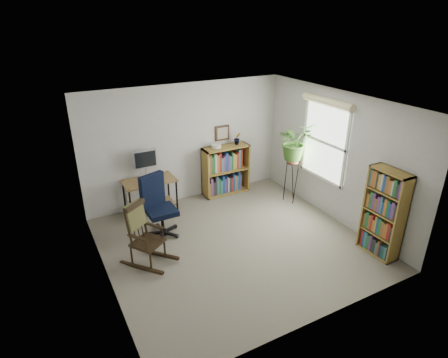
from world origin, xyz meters
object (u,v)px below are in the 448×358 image
rocking_chair (147,235)px  low_bookshelf (226,170)px  office_chair (161,207)px  desk (151,197)px  tall_bookshelf (384,213)px

rocking_chair → low_bookshelf: 2.79m
office_chair → rocking_chair: (-0.47, -0.67, -0.05)m
rocking_chair → office_chair: bearing=21.3°
desk → office_chair: office_chair is taller
rocking_chair → desk: bearing=36.8°
office_chair → rocking_chair: size_ratio=1.09×
desk → tall_bookshelf: bearing=-46.8°
low_bookshelf → desk: bearing=-176.0°
office_chair → low_bookshelf: size_ratio=1.06×
desk → rocking_chair: (-0.54, -1.52, 0.16)m
rocking_chair → tall_bookshelf: (3.37, -1.50, 0.22)m
desk → office_chair: size_ratio=0.88×
office_chair → tall_bookshelf: size_ratio=0.77×
desk → tall_bookshelf: (2.83, -3.02, 0.38)m
office_chair → rocking_chair: 0.82m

